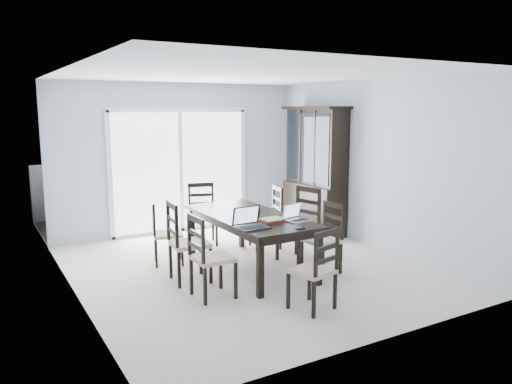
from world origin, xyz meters
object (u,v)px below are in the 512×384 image
Objects in this scene: chair_left_far at (161,226)px; chair_right_far at (271,210)px; dining_table at (249,220)px; china_hutch at (315,172)px; chair_end_far at (202,207)px; laptop_silver at (299,217)px; chair_left_mid at (182,233)px; laptop_dark at (253,224)px; game_box at (248,210)px; hot_tub at (126,197)px; chair_right_near at (327,230)px; chair_end_near at (319,261)px; chair_left_near at (205,248)px; chair_right_mid at (303,216)px; cell_phone at (300,229)px.

chair_left_far is 0.93× the size of chair_right_far.
chair_left_far reaches higher than dining_table.
china_hutch reaches higher than chair_left_far.
chair_end_far is 2.24m from laptop_silver.
chair_right_far is at bearing 153.08° from chair_end_far.
chair_left_mid reaches higher than laptop_dark.
hot_tub is at bearing 103.22° from game_box.
laptop_silver is at bearing 91.70° from chair_right_near.
chair_right_near is (0.84, -0.62, -0.11)m from dining_table.
laptop_silver is at bearing -75.10° from hot_tub.
chair_right_near is 1.21m from laptop_dark.
chair_end_near is at bearing -76.74° from laptop_dark.
chair_end_near reaches higher than game_box.
chair_left_far is 2.66m from hot_tub.
chair_right_near reaches higher than hot_tub.
chair_left_mid is 1.84m from chair_end_near.
dining_table is 1.19m from chair_left_near.
hot_tub is (-0.78, 3.31, -0.26)m from game_box.
chair_end_near is 3.53× the size of game_box.
chair_right_mid is 0.59× the size of hot_tub.
laptop_dark is (0.62, -1.49, 0.26)m from chair_left_far.
laptop_silver is 0.42m from cell_phone.
game_box is (-1.97, -1.12, -0.28)m from china_hutch.
china_hutch is 2.54m from laptop_silver.
cell_phone is (0.13, -1.00, 0.08)m from dining_table.
chair_left_mid reaches higher than chair_right_far.
chair_right_mid is 1.25m from cell_phone.
china_hutch is 2.27m from chair_right_near.
laptop_silver is (0.71, 0.06, -0.01)m from laptop_dark.
chair_left_near reaches higher than chair_right_near.
chair_right_near is 0.82m from cell_phone.
chair_left_mid reaches higher than chair_left_far.
chair_left_mid is 1.87m from chair_right_mid.
chair_right_mid reaches higher than dining_table.
chair_left_near is 0.66m from laptop_dark.
chair_left_far is at bearing 120.70° from laptop_silver.
hot_tub is (-0.38, 4.14, -0.29)m from laptop_dark.
chair_left_far is at bearing 96.14° from chair_end_near.
chair_left_mid is 1.07× the size of chair_right_far.
laptop_dark is at bearing 97.83° from chair_end_far.
chair_end_near is (-0.89, -2.42, -0.03)m from chair_right_far.
chair_right_far is at bearing 43.27° from dining_table.
china_hutch is 5.74× the size of laptop_dark.
laptop_dark is at bearing 163.73° from cell_phone.
dining_table is 1.05m from chair_right_near.
chair_right_near is 1.11m from game_box.
laptop_dark is at bearing 154.66° from chair_right_far.
chair_left_near is at bearing -144.40° from dining_table.
chair_left_near is 1.01× the size of chair_right_far.
chair_right_mid is 4.02× the size of game_box.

